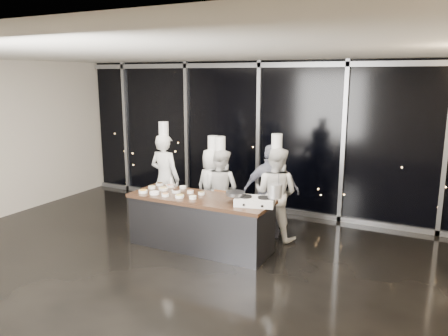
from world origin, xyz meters
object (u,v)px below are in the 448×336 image
object	(u,v)px
frying_pan	(235,193)
guest	(271,192)
stock_pot	(275,191)
chef_far_left	(165,178)
chef_right	(276,193)
demo_counter	(200,222)
chef_center	(220,189)
stove	(255,201)
chef_left	(213,187)

from	to	relation	value
frying_pan	guest	distance (m)	1.15
stock_pot	chef_far_left	xyz separation A→B (m)	(-2.59, 0.78, -0.23)
stock_pot	guest	xyz separation A→B (m)	(-0.43, 0.97, -0.30)
frying_pan	chef_right	xyz separation A→B (m)	(0.29, 1.07, -0.22)
demo_counter	chef_center	distance (m)	1.03
stove	guest	size ratio (longest dim) A/B	0.40
stove	stock_pot	xyz separation A→B (m)	(0.30, 0.08, 0.18)
chef_far_left	chef_right	xyz separation A→B (m)	(2.26, 0.15, -0.07)
chef_center	chef_right	distance (m)	1.09
chef_right	frying_pan	bearing A→B (deg)	78.96
stove	chef_center	size ratio (longest dim) A/B	0.38
demo_counter	chef_right	size ratio (longest dim) A/B	1.29
chef_left	chef_right	bearing A→B (deg)	-174.46
stove	chef_center	bearing A→B (deg)	124.47
chef_far_left	chef_center	size ratio (longest dim) A/B	1.13
stock_pot	chef_left	size ratio (longest dim) A/B	0.12
stove	chef_right	bearing A→B (deg)	77.21
demo_counter	frying_pan	distance (m)	0.92
chef_left	chef_center	bearing A→B (deg)	168.20
guest	chef_right	xyz separation A→B (m)	(0.10, -0.04, -0.00)
chef_left	chef_right	xyz separation A→B (m)	(1.29, -0.04, 0.06)
frying_pan	chef_far_left	bearing A→B (deg)	140.55
stock_pot	chef_right	size ratio (longest dim) A/B	0.11
frying_pan	guest	bearing A→B (deg)	65.72
stove	guest	world-z (taller)	guest
stock_pot	stove	bearing A→B (deg)	-165.86
demo_counter	stove	bearing A→B (deg)	-0.97
demo_counter	chef_center	size ratio (longest dim) A/B	1.37
stove	chef_left	xyz separation A→B (m)	(-1.31, 1.05, -0.17)
chef_far_left	chef_left	xyz separation A→B (m)	(0.97, 0.19, -0.12)
frying_pan	chef_far_left	size ratio (longest dim) A/B	0.27
stove	chef_center	xyz separation A→B (m)	(-1.12, 0.98, -0.17)
stove	chef_right	distance (m)	1.01
frying_pan	chef_left	xyz separation A→B (m)	(-0.99, 1.11, -0.27)
demo_counter	chef_right	distance (m)	1.44
frying_pan	chef_center	world-z (taller)	chef_center
demo_counter	chef_left	bearing A→B (deg)	106.98
chef_far_left	demo_counter	bearing A→B (deg)	150.45
demo_counter	chef_far_left	size ratio (longest dim) A/B	1.22
guest	chef_right	world-z (taller)	chef_right
demo_counter	chef_right	world-z (taller)	chef_right
chef_far_left	chef_right	distance (m)	2.27
stove	stock_pot	distance (m)	0.36
frying_pan	demo_counter	bearing A→B (deg)	158.73
chef_center	stove	bearing A→B (deg)	142.98
chef_far_left	chef_left	bearing A→B (deg)	-165.44
stove	chef_right	size ratio (longest dim) A/B	0.36
stove	stock_pot	size ratio (longest dim) A/B	3.17
chef_left	chef_center	distance (m)	0.21
stove	demo_counter	bearing A→B (deg)	164.63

